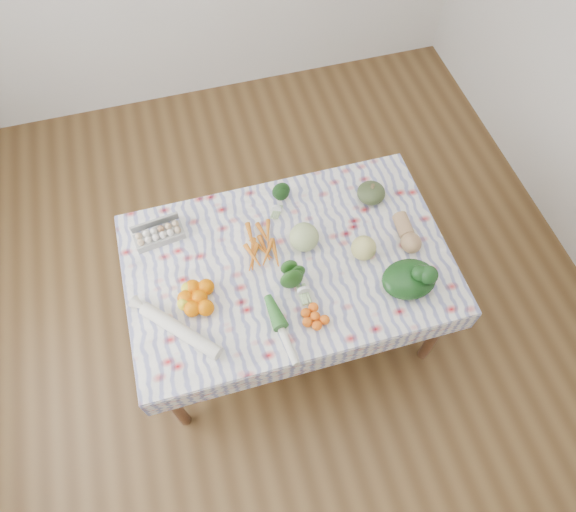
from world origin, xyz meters
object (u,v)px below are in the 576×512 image
object	(u,v)px
butternut_squash	(407,232)
grapefruit	(364,248)
egg_carton	(159,236)
cabbage	(304,237)
dining_table	(288,270)
kabocha_squash	(371,193)

from	to	relation	value
butternut_squash	grapefruit	size ratio (longest dim) A/B	1.78
egg_carton	cabbage	world-z (taller)	cabbage
dining_table	butternut_squash	xyz separation A→B (m)	(0.64, -0.03, 0.14)
egg_carton	grapefruit	xyz separation A→B (m)	(0.99, -0.38, 0.03)
butternut_squash	grapefruit	bearing A→B (deg)	-169.00
dining_table	kabocha_squash	size ratio (longest dim) A/B	10.36
grapefruit	cabbage	bearing A→B (deg)	153.34
egg_carton	cabbage	bearing A→B (deg)	-25.64
kabocha_squash	butternut_squash	world-z (taller)	butternut_squash
cabbage	butternut_squash	world-z (taller)	cabbage
egg_carton	kabocha_squash	world-z (taller)	kabocha_squash
butternut_squash	cabbage	bearing A→B (deg)	172.19
egg_carton	butternut_squash	world-z (taller)	butternut_squash
kabocha_squash	butternut_squash	xyz separation A→B (m)	(0.09, -0.29, 0.00)
kabocha_squash	butternut_squash	distance (m)	0.31
egg_carton	grapefruit	distance (m)	1.06
dining_table	butternut_squash	bearing A→B (deg)	-2.45
dining_table	grapefruit	bearing A→B (deg)	-9.23
cabbage	butternut_squash	xyz separation A→B (m)	(0.53, -0.10, -0.02)
grapefruit	dining_table	bearing A→B (deg)	170.77
dining_table	egg_carton	bearing A→B (deg)	152.82
cabbage	kabocha_squash	bearing A→B (deg)	23.50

